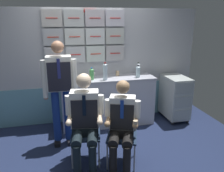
% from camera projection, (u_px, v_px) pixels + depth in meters
% --- Properties ---
extents(ground, '(4.80, 4.80, 0.04)m').
position_uv_depth(ground, '(108.00, 157.00, 3.33)').
color(ground, '#1A2340').
extents(galley_bulkhead, '(4.20, 0.14, 2.15)m').
position_uv_depth(galley_bulkhead, '(91.00, 65.00, 4.28)').
color(galley_bulkhead, '#AFB1B9').
rests_on(galley_bulkhead, ground).
extents(galley_counter, '(1.75, 0.53, 0.91)m').
position_uv_depth(galley_counter, '(108.00, 101.00, 4.26)').
color(galley_counter, '#B4B6C3').
rests_on(galley_counter, ground).
extents(service_trolley, '(0.40, 0.65, 0.88)m').
position_uv_depth(service_trolley, '(175.00, 97.00, 4.46)').
color(service_trolley, black).
rests_on(service_trolley, ground).
extents(folding_chair_left, '(0.46, 0.46, 0.82)m').
position_uv_depth(folding_chair_left, '(86.00, 126.00, 3.18)').
color(folding_chair_left, '#A8AAAF').
rests_on(folding_chair_left, ground).
extents(crew_member_left, '(0.53, 0.68, 1.28)m').
position_uv_depth(crew_member_left, '(85.00, 117.00, 2.97)').
color(crew_member_left, black).
rests_on(crew_member_left, ground).
extents(folding_chair_center, '(0.51, 0.51, 0.82)m').
position_uv_depth(folding_chair_center, '(123.00, 127.00, 3.13)').
color(folding_chair_center, '#A8AAAF').
rests_on(folding_chair_center, ground).
extents(crew_member_center, '(0.52, 0.65, 1.20)m').
position_uv_depth(crew_member_center, '(122.00, 123.00, 2.93)').
color(crew_member_center, black).
rests_on(crew_member_center, ground).
extents(crew_member_standing, '(0.53, 0.27, 1.65)m').
position_uv_depth(crew_member_standing, '(60.00, 85.00, 3.42)').
color(crew_member_standing, black).
rests_on(crew_member_standing, ground).
extents(water_bottle_tall, '(0.08, 0.08, 0.22)m').
position_uv_depth(water_bottle_tall, '(92.00, 74.00, 3.96)').
color(water_bottle_tall, '#499D52').
rests_on(water_bottle_tall, galley_counter).
extents(sparkling_bottle_green, '(0.08, 0.08, 0.23)m').
position_uv_depth(sparkling_bottle_green, '(138.00, 71.00, 4.13)').
color(sparkling_bottle_green, silver).
rests_on(sparkling_bottle_green, galley_counter).
extents(water_bottle_blue_cap, '(0.08, 0.08, 0.32)m').
position_uv_depth(water_bottle_blue_cap, '(105.00, 72.00, 3.93)').
color(water_bottle_blue_cap, silver).
rests_on(water_bottle_blue_cap, galley_counter).
extents(water_bottle_short, '(0.06, 0.06, 0.25)m').
position_uv_depth(water_bottle_short, '(138.00, 69.00, 4.28)').
color(water_bottle_short, silver).
rests_on(water_bottle_short, galley_counter).
extents(coffee_cup_white, '(0.07, 0.07, 0.06)m').
position_uv_depth(coffee_cup_white, '(86.00, 79.00, 3.91)').
color(coffee_cup_white, tan).
rests_on(coffee_cup_white, galley_counter).
extents(paper_cup_blue, '(0.07, 0.07, 0.06)m').
position_uv_depth(paper_cup_blue, '(94.00, 74.00, 4.24)').
color(paper_cup_blue, white).
rests_on(paper_cup_blue, galley_counter).
extents(paper_cup_tan, '(0.07, 0.07, 0.09)m').
position_uv_depth(paper_cup_tan, '(118.00, 73.00, 4.27)').
color(paper_cup_tan, tan).
rests_on(paper_cup_tan, galley_counter).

